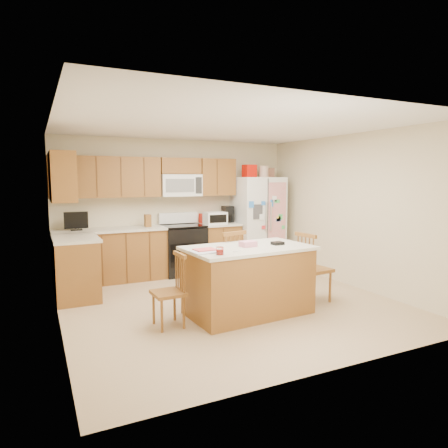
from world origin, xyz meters
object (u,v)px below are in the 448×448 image
refrigerator (258,221)px  windsor_chair_right (313,269)px  island (248,280)px  windsor_chair_back (228,267)px  stove (183,249)px  windsor_chair_left (170,292)px

refrigerator → windsor_chair_right: bearing=-100.7°
island → windsor_chair_right: windsor_chair_right is taller
windsor_chair_back → windsor_chair_right: windsor_chair_back is taller
stove → island: 2.45m
windsor_chair_left → island: bearing=-0.1°
windsor_chair_left → windsor_chair_back: (1.08, 0.63, 0.07)m
island → windsor_chair_left: island is taller
stove → windsor_chair_right: bearing=-64.8°
island → windsor_chair_back: size_ratio=1.64×
refrigerator → island: (-1.54, -2.39, -0.47)m
refrigerator → island: bearing=-122.7°
refrigerator → windsor_chair_left: refrigerator is taller
stove → windsor_chair_back: bearing=-88.8°
windsor_chair_left → windsor_chair_right: size_ratio=0.88×
stove → windsor_chair_right: stove is taller
refrigerator → windsor_chair_left: 3.57m
windsor_chair_left → windsor_chair_back: size_ratio=0.86×
windsor_chair_left → windsor_chair_right: windsor_chair_right is taller
windsor_chair_back → windsor_chair_right: (1.09, -0.57, -0.01)m
windsor_chair_left → windsor_chair_right: bearing=1.5°
refrigerator → windsor_chair_back: refrigerator is taller
refrigerator → windsor_chair_left: (-2.61, -2.39, -0.50)m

